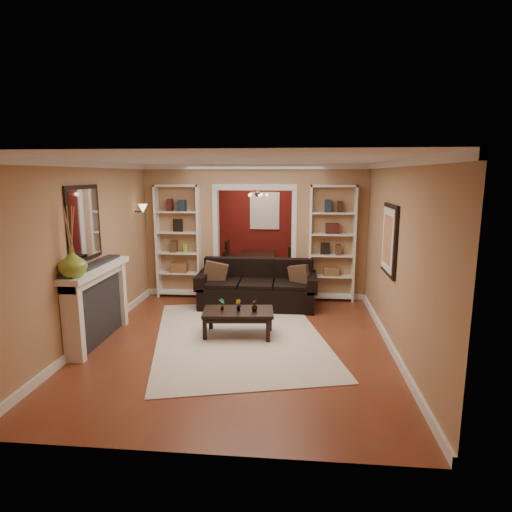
# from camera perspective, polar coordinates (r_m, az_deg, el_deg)

# --- Properties ---
(floor) EXTENTS (8.00, 8.00, 0.00)m
(floor) POSITION_cam_1_polar(r_m,az_deg,el_deg) (7.87, -1.02, -7.70)
(floor) COLOR brown
(floor) RESTS_ON ground
(ceiling) EXTENTS (8.00, 8.00, 0.00)m
(ceiling) POSITION_cam_1_polar(r_m,az_deg,el_deg) (7.46, -1.09, 12.36)
(ceiling) COLOR white
(ceiling) RESTS_ON ground
(wall_back) EXTENTS (8.00, 0.00, 8.00)m
(wall_back) POSITION_cam_1_polar(r_m,az_deg,el_deg) (11.50, 1.18, 5.08)
(wall_back) COLOR tan
(wall_back) RESTS_ON ground
(wall_front) EXTENTS (8.00, 0.00, 8.00)m
(wall_front) POSITION_cam_1_polar(r_m,az_deg,el_deg) (3.70, -8.06, -7.39)
(wall_front) COLOR tan
(wall_front) RESTS_ON ground
(wall_left) EXTENTS (0.00, 8.00, 8.00)m
(wall_left) POSITION_cam_1_polar(r_m,az_deg,el_deg) (8.11, -17.07, 2.20)
(wall_left) COLOR tan
(wall_left) RESTS_ON ground
(wall_right) EXTENTS (0.00, 8.00, 8.00)m
(wall_right) POSITION_cam_1_polar(r_m,az_deg,el_deg) (7.63, 15.99, 1.74)
(wall_right) COLOR tan
(wall_right) RESTS_ON ground
(partition_wall) EXTENTS (4.50, 0.15, 2.70)m
(partition_wall) POSITION_cam_1_polar(r_m,az_deg,el_deg) (8.73, -0.17, 3.26)
(partition_wall) COLOR tan
(partition_wall) RESTS_ON floor
(red_back_panel) EXTENTS (4.44, 0.04, 2.64)m
(red_back_panel) POSITION_cam_1_polar(r_m,az_deg,el_deg) (11.47, 1.17, 4.92)
(red_back_panel) COLOR maroon
(red_back_panel) RESTS_ON floor
(dining_window) EXTENTS (0.78, 0.03, 0.98)m
(dining_window) POSITION_cam_1_polar(r_m,az_deg,el_deg) (11.41, 1.16, 6.05)
(dining_window) COLOR #8CA5CC
(dining_window) RESTS_ON wall_back
(area_rug) EXTENTS (3.30, 4.04, 0.01)m
(area_rug) POSITION_cam_1_polar(r_m,az_deg,el_deg) (6.82, -2.23, -10.61)
(area_rug) COLOR beige
(area_rug) RESTS_ON floor
(sofa) EXTENTS (2.25, 0.97, 0.88)m
(sofa) POSITION_cam_1_polar(r_m,az_deg,el_deg) (8.16, 0.12, -3.79)
(sofa) COLOR black
(sofa) RESTS_ON floor
(pillow_left) EXTENTS (0.45, 0.18, 0.43)m
(pillow_left) POSITION_cam_1_polar(r_m,az_deg,el_deg) (8.20, -5.46, -2.28)
(pillow_left) COLOR brown
(pillow_left) RESTS_ON sofa
(pillow_right) EXTENTS (0.39, 0.28, 0.39)m
(pillow_right) POSITION_cam_1_polar(r_m,az_deg,el_deg) (8.06, 5.78, -2.69)
(pillow_right) COLOR brown
(pillow_right) RESTS_ON sofa
(coffee_table) EXTENTS (1.14, 0.69, 0.41)m
(coffee_table) POSITION_cam_1_polar(r_m,az_deg,el_deg) (6.79, -2.38, -8.91)
(coffee_table) COLOR black
(coffee_table) RESTS_ON floor
(plant_left) EXTENTS (0.11, 0.12, 0.18)m
(plant_left) POSITION_cam_1_polar(r_m,az_deg,el_deg) (6.73, -4.55, -6.43)
(plant_left) COLOR #336626
(plant_left) RESTS_ON coffee_table
(plant_center) EXTENTS (0.12, 0.12, 0.17)m
(plant_center) POSITION_cam_1_polar(r_m,az_deg,el_deg) (6.70, -2.39, -6.55)
(plant_center) COLOR #336626
(plant_center) RESTS_ON coffee_table
(plant_right) EXTENTS (0.10, 0.10, 0.18)m
(plant_right) POSITION_cam_1_polar(r_m,az_deg,el_deg) (6.67, -0.22, -6.61)
(plant_right) COLOR #336626
(plant_right) RESTS_ON coffee_table
(bookshelf_left) EXTENTS (0.90, 0.30, 2.30)m
(bookshelf_left) POSITION_cam_1_polar(r_m,az_deg,el_deg) (8.88, -10.30, 1.90)
(bookshelf_left) COLOR white
(bookshelf_left) RESTS_ON floor
(bookshelf_right) EXTENTS (0.90, 0.30, 2.30)m
(bookshelf_right) POSITION_cam_1_polar(r_m,az_deg,el_deg) (8.58, 10.08, 1.61)
(bookshelf_right) COLOR white
(bookshelf_right) RESTS_ON floor
(fireplace) EXTENTS (0.32, 1.70, 1.16)m
(fireplace) POSITION_cam_1_polar(r_m,az_deg,el_deg) (6.87, -20.21, -6.08)
(fireplace) COLOR white
(fireplace) RESTS_ON floor
(vase) EXTENTS (0.44, 0.44, 0.38)m
(vase) POSITION_cam_1_polar(r_m,az_deg,el_deg) (6.13, -23.27, -0.85)
(vase) COLOR #81A735
(vase) RESTS_ON fireplace
(mirror) EXTENTS (0.03, 0.95, 1.10)m
(mirror) POSITION_cam_1_polar(r_m,az_deg,el_deg) (6.70, -21.97, 4.05)
(mirror) COLOR silver
(mirror) RESTS_ON wall_left
(wall_sconce) EXTENTS (0.18, 0.18, 0.22)m
(wall_sconce) POSITION_cam_1_polar(r_m,az_deg,el_deg) (8.53, -15.22, 5.95)
(wall_sconce) COLOR #FFE0A5
(wall_sconce) RESTS_ON wall_left
(framed_art) EXTENTS (0.04, 0.85, 1.05)m
(framed_art) POSITION_cam_1_polar(r_m,az_deg,el_deg) (6.63, 17.29, 2.10)
(framed_art) COLOR black
(framed_art) RESTS_ON wall_right
(dining_table) EXTENTS (1.58, 0.88, 0.56)m
(dining_table) POSITION_cam_1_polar(r_m,az_deg,el_deg) (10.43, 0.21, -1.48)
(dining_table) COLOR black
(dining_table) RESTS_ON floor
(dining_chair_nw) EXTENTS (0.47, 0.47, 0.75)m
(dining_chair_nw) POSITION_cam_1_polar(r_m,az_deg,el_deg) (10.18, -3.02, -1.23)
(dining_chair_nw) COLOR black
(dining_chair_nw) RESTS_ON floor
(dining_chair_ne) EXTENTS (0.46, 0.46, 0.90)m
(dining_chair_ne) POSITION_cam_1_polar(r_m,az_deg,el_deg) (10.06, 3.18, -0.96)
(dining_chair_ne) COLOR black
(dining_chair_ne) RESTS_ON floor
(dining_chair_sw) EXTENTS (0.50, 0.50, 0.90)m
(dining_chair_sw) POSITION_cam_1_polar(r_m,az_deg,el_deg) (10.74, -2.56, -0.18)
(dining_chair_sw) COLOR black
(dining_chair_sw) RESTS_ON floor
(dining_chair_se) EXTENTS (0.46, 0.46, 0.80)m
(dining_chair_se) POSITION_cam_1_polar(r_m,az_deg,el_deg) (10.66, 3.31, -0.57)
(dining_chair_se) COLOR black
(dining_chair_se) RESTS_ON floor
(chandelier) EXTENTS (0.50, 0.50, 0.30)m
(chandelier) POSITION_cam_1_polar(r_m,az_deg,el_deg) (10.16, 0.65, 8.12)
(chandelier) COLOR #3C2B1B
(chandelier) RESTS_ON ceiling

